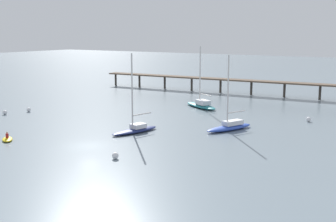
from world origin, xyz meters
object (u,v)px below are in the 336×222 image
Objects in this scene: mooring_buoy_inner at (115,156)px; sailboat_navy at (135,128)px; dinghy_yellow at (7,139)px; sailboat_blue at (230,125)px; mooring_buoy_outer at (29,110)px; mooring_buoy_far at (308,119)px; pier at (299,82)px; mooring_buoy_mid at (5,112)px; sailboat_teal at (201,104)px.

sailboat_navy is at bearing 116.75° from mooring_buoy_inner.
sailboat_blue is at bearing 44.26° from dinghy_yellow.
dinghy_yellow reaches higher than mooring_buoy_outer.
mooring_buoy_far is (28.48, 31.95, 0.16)m from dinghy_yellow.
mooring_buoy_far reaches higher than mooring_buoy_inner.
mooring_buoy_far is (8.42, -23.10, -3.00)m from pier.
mooring_buoy_mid is at bearing -109.18° from mooring_buoy_outer.
sailboat_blue reaches higher than mooring_buoy_outer.
sailboat_blue is at bearing 8.54° from mooring_buoy_outer.
pier is 43.93m from sailboat_navy.
mooring_buoy_inner is 0.97× the size of mooring_buoy_mid.
mooring_buoy_far is at bearing 56.81° from sailboat_blue.
dinghy_yellow is 3.98× the size of mooring_buoy_outer.
sailboat_navy is 3.72× the size of dinghy_yellow.
mooring_buoy_far is 33.36m from mooring_buoy_inner.
sailboat_teal is 14.78× the size of mooring_buoy_far.
mooring_buoy_outer is at bearing -158.30° from mooring_buoy_far.
mooring_buoy_mid is (-23.91, -23.07, -0.27)m from sailboat_teal.
sailboat_teal is 19.72m from mooring_buoy_far.
mooring_buoy_mid is at bearing -136.02° from sailboat_teal.
sailboat_navy reaches higher than pier.
pier is at bearing 61.59° from sailboat_teal.
mooring_buoy_mid is at bearing -128.75° from pier.
mooring_buoy_outer is at bearing 132.03° from dinghy_yellow.
mooring_buoy_inner is (5.75, -11.41, -0.25)m from sailboat_navy.
sailboat_navy reaches higher than mooring_buoy_far.
sailboat_teal reaches higher than sailboat_navy.
pier is 54.45m from mooring_buoy_inner.
mooring_buoy_far is 0.99× the size of mooring_buoy_mid.
pier is at bearing 86.27° from mooring_buoy_inner.
pier is 99.31× the size of mooring_buoy_far.
mooring_buoy_far is 45.36m from mooring_buoy_outer.
mooring_buoy_far is at bearing 21.70° from mooring_buoy_outer.
sailboat_navy is (-9.29, -42.84, -2.75)m from pier.
sailboat_navy reaches higher than sailboat_blue.
mooring_buoy_outer is at bearing -139.52° from sailboat_teal.
sailboat_blue is 34.96m from mooring_buoy_outer.
sailboat_blue is 14.31× the size of mooring_buoy_inner.
sailboat_blue reaches higher than dinghy_yellow.
dinghy_yellow reaches higher than mooring_buoy_far.
dinghy_yellow is 3.91× the size of mooring_buoy_far.
sailboat_blue is 13.85m from mooring_buoy_far.
sailboat_navy is at bearing -6.92° from mooring_buoy_outer.
mooring_buoy_outer is (-42.15, -16.77, -0.01)m from mooring_buoy_far.
sailboat_teal is (-11.14, -20.60, -2.72)m from pier.
sailboat_blue is 13.92× the size of mooring_buoy_mid.
sailboat_blue is at bearing -123.19° from mooring_buoy_far.
mooring_buoy_inner is (-11.95, -31.15, -0.00)m from mooring_buoy_far.
sailboat_blue is (10.12, 8.16, 0.04)m from sailboat_navy.
dinghy_yellow is 3.85× the size of mooring_buoy_mid.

